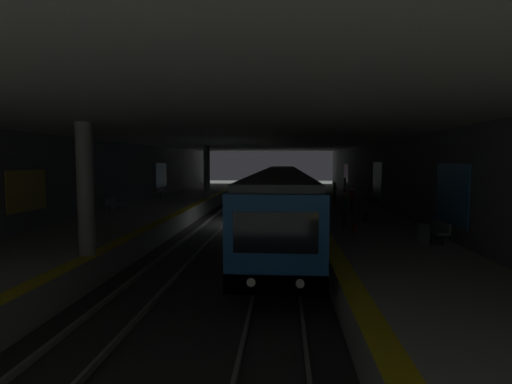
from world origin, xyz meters
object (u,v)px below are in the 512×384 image
suitcase_rolling (365,217)px  bench_left_mid (363,196)px  pillar_near (86,189)px  bench_right_mid (162,191)px  bench_right_near (113,203)px  metro_train (281,192)px  pillar_far (207,172)px  person_boarding (345,186)px  trash_bin (424,234)px  person_walking_mid (352,199)px  person_waiting_near (335,193)px  backpack_on_floor (355,229)px  bench_left_far (353,192)px  person_standing_far (345,208)px  bench_left_near (438,229)px

suitcase_rolling → bench_left_mid: bearing=-10.3°
pillar_near → bench_right_mid: bearing=10.8°
bench_right_near → metro_train: bearing=-66.7°
pillar_far → suitcase_rolling: (-13.27, -11.02, -1.98)m
person_boarding → bench_left_mid: bearing=-172.2°
suitcase_rolling → trash_bin: suitcase_rolling is taller
person_walking_mid → bench_left_mid: bearing=-16.5°
pillar_far → bench_right_near: 10.83m
bench_right_mid → suitcase_rolling: suitcase_rolling is taller
person_waiting_near → backpack_on_floor: person_waiting_near is taller
bench_left_mid → bench_left_far: (4.26, 0.00, 0.00)m
pillar_near → trash_bin: size_ratio=5.35×
pillar_far → trash_bin: (-18.87, -12.15, -1.85)m
suitcase_rolling → backpack_on_floor: bearing=161.7°
metro_train → person_standing_far: metro_train is taller
metro_train → bench_right_mid: bearing=61.4°
bench_left_near → suitcase_rolling: (5.03, 1.86, -0.23)m
metro_train → trash_bin: 14.77m
pillar_near → person_standing_far: size_ratio=2.64×
bench_left_near → bench_left_mid: 15.24m
person_waiting_near → person_standing_far: person_waiting_near is taller
bench_right_mid → pillar_near: bearing=-169.2°
person_waiting_near → person_boarding: (7.67, -1.85, -0.00)m
suitcase_rolling → pillar_near: bearing=126.3°
pillar_near → person_walking_mid: size_ratio=2.75×
pillar_near → bench_left_mid: bearing=-35.1°
bench_left_mid → bench_right_mid: same height
metro_train → person_boarding: metro_train is taller
person_walking_mid → suitcase_rolling: 3.74m
bench_left_mid → person_boarding: person_boarding is taller
bench_left_mid → bench_left_far: same height
bench_right_near → bench_right_mid: bearing=0.0°
bench_right_mid → person_waiting_near: person_waiting_near is taller
bench_left_near → bench_right_mid: 25.50m
bench_left_mid → person_waiting_near: 3.75m
pillar_near → bench_right_mid: size_ratio=2.68×
metro_train → bench_right_mid: (5.86, 10.73, -0.45)m
metro_train → pillar_far: bearing=51.5°
bench_right_mid → person_standing_far: size_ratio=0.99×
bench_left_far → suitcase_rolling: suitcase_rolling is taller
pillar_near → trash_bin: bearing=-78.4°
bench_left_mid → bench_left_far: size_ratio=1.00×
person_standing_far → pillar_near: bearing=123.0°
metro_train → bench_left_far: metro_train is taller
person_standing_far → suitcase_rolling: bearing=-36.2°
pillar_near → bench_right_near: bearing=20.0°
metro_train → person_walking_mid: size_ratio=22.93×
bench_left_mid → bench_right_mid: (3.70, 17.07, 0.00)m
metro_train → backpack_on_floor: 11.83m
pillar_far → metro_train: (-5.21, -6.55, -1.30)m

